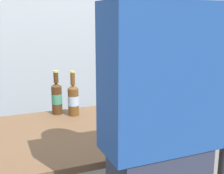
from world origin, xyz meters
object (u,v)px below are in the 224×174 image
beer_bottle_brown (57,97)px  beer_bottle_amber (73,99)px  coffee_mug (178,106)px  laptop (144,107)px  person_figure (159,152)px

beer_bottle_brown → beer_bottle_amber: (0.10, -0.08, -0.00)m
beer_bottle_amber → coffee_mug: (0.72, -0.22, -0.07)m
laptop → person_figure: size_ratio=0.25×
beer_bottle_amber → person_figure: size_ratio=0.19×
beer_bottle_brown → person_figure: bearing=-80.1°
laptop → person_figure: person_figure is taller
beer_bottle_brown → coffee_mug: size_ratio=2.88×
laptop → beer_bottle_amber: beer_bottle_amber is taller
beer_bottle_brown → beer_bottle_amber: beer_bottle_amber is taller
beer_bottle_brown → person_figure: (0.19, -1.08, 0.02)m
coffee_mug → person_figure: bearing=-128.7°
laptop → beer_bottle_amber: (-0.47, 0.17, 0.06)m
laptop → beer_bottle_amber: size_ratio=1.33×
beer_bottle_amber → coffee_mug: beer_bottle_amber is taller
beer_bottle_brown → coffee_mug: (0.82, -0.30, -0.07)m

